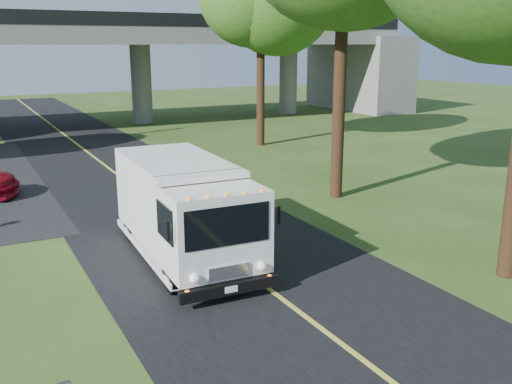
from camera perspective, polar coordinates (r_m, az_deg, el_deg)
ground at (r=11.03m, az=9.13°, el=-15.30°), size 120.00×120.00×0.00m
road at (r=19.29m, az=-8.96°, el=-1.98°), size 7.00×90.00×0.02m
lane_line at (r=19.29m, az=-8.97°, el=-1.93°), size 0.12×90.00×0.01m
overpass at (r=39.98m, az=-19.96°, el=12.48°), size 54.00×10.00×7.30m
step_van at (r=14.74m, az=-7.22°, el=-1.53°), size 2.50×6.21×2.57m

